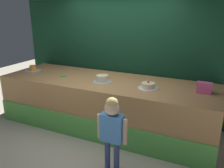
{
  "coord_description": "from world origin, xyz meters",
  "views": [
    {
      "loc": [
        1.92,
        -3.14,
        2.22
      ],
      "look_at": [
        0.26,
        0.39,
        0.98
      ],
      "focal_mm": 37.39,
      "sensor_mm": 36.0,
      "label": 1
    }
  ],
  "objects": [
    {
      "name": "cake_right",
      "position": [
        0.88,
        0.53,
        0.99
      ],
      "size": [
        0.34,
        0.34,
        0.13
      ],
      "color": "silver",
      "rests_on": "stage_platform"
    },
    {
      "name": "ground_plane",
      "position": [
        0.0,
        0.0,
        0.0
      ],
      "size": [
        12.0,
        12.0,
        0.0
      ],
      "primitive_type": "plane",
      "color": "#BCB29E"
    },
    {
      "name": "donut",
      "position": [
        -0.88,
        0.53,
        0.96
      ],
      "size": [
        0.11,
        0.11,
        0.03
      ],
      "primitive_type": "torus",
      "color": "#59B259",
      "rests_on": "stage_platform"
    },
    {
      "name": "cake_left",
      "position": [
        -1.75,
        0.62,
        0.99
      ],
      "size": [
        0.35,
        0.35,
        0.12
      ],
      "color": "silver",
      "rests_on": "stage_platform"
    },
    {
      "name": "stage_platform",
      "position": [
        0.0,
        0.65,
        0.47
      ],
      "size": [
        4.13,
        1.34,
        0.95
      ],
      "color": "#B27F4C",
      "rests_on": "ground_plane"
    },
    {
      "name": "pink_box",
      "position": [
        1.75,
        0.7,
        1.03
      ],
      "size": [
        0.23,
        0.15,
        0.17
      ],
      "primitive_type": "cube",
      "rotation": [
        0.0,
        0.0,
        -0.01
      ],
      "color": "#ED5B9C",
      "rests_on": "stage_platform"
    },
    {
      "name": "cake_center",
      "position": [
        0.0,
        0.53,
        1.0
      ],
      "size": [
        0.36,
        0.36,
        0.17
      ],
      "color": "silver",
      "rests_on": "stage_platform"
    },
    {
      "name": "curtain_backdrop",
      "position": [
        0.0,
        1.42,
        1.6
      ],
      "size": [
        4.8,
        0.08,
        3.19
      ],
      "primitive_type": "cube",
      "color": "#113823",
      "rests_on": "ground_plane"
    },
    {
      "name": "child_figure",
      "position": [
        0.72,
        -0.59,
        0.74
      ],
      "size": [
        0.44,
        0.2,
        1.14
      ],
      "color": "#3F4C8C",
      "rests_on": "ground_plane"
    }
  ]
}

